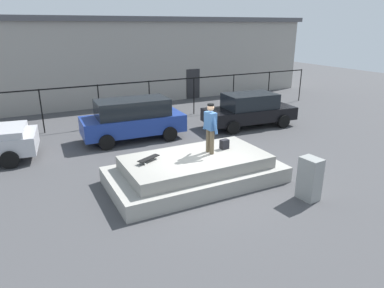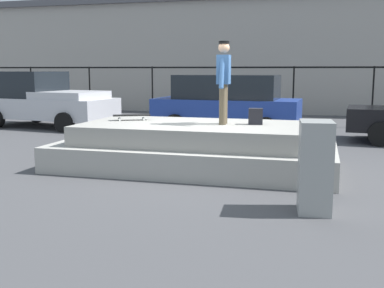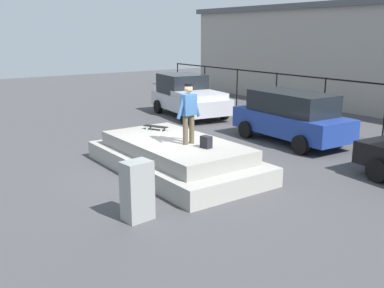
{
  "view_description": "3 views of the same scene",
  "coord_description": "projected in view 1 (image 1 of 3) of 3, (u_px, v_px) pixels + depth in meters",
  "views": [
    {
      "loc": [
        -4.95,
        -8.9,
        4.87
      ],
      "look_at": [
        0.39,
        1.45,
        0.82
      ],
      "focal_mm": 32.25,
      "sensor_mm": 36.0,
      "label": 1
    },
    {
      "loc": [
        2.29,
        -8.97,
        1.97
      ],
      "look_at": [
        -0.43,
        0.96,
        0.34
      ],
      "focal_mm": 44.0,
      "sensor_mm": 36.0,
      "label": 2
    },
    {
      "loc": [
        9.96,
        -6.51,
        3.84
      ],
      "look_at": [
        -0.07,
        0.7,
        0.71
      ],
      "focal_mm": 41.29,
      "sensor_mm": 36.0,
      "label": 3
    }
  ],
  "objects": [
    {
      "name": "skateboarder",
      "position": [
        210.0,
        125.0,
        10.99
      ],
      "size": [
        0.27,
        0.8,
        1.63
      ],
      "color": "brown",
      "rests_on": "concrete_ledge"
    },
    {
      "name": "warehouse_building",
      "position": [
        91.0,
        58.0,
        23.68
      ],
      "size": [
        30.59,
        7.82,
        5.34
      ],
      "color": "gray",
      "rests_on": "ground_plane"
    },
    {
      "name": "utility_box",
      "position": [
        310.0,
        179.0,
        9.98
      ],
      "size": [
        0.5,
        0.64,
        1.28
      ],
      "primitive_type": "cube",
      "rotation": [
        0.0,
        0.0,
        0.1
      ],
      "color": "gray",
      "rests_on": "ground_plane"
    },
    {
      "name": "ground_plane",
      "position": [
        202.0,
        183.0,
        11.21
      ],
      "size": [
        60.0,
        60.0,
        0.0
      ],
      "primitive_type": "plane",
      "color": "#424244"
    },
    {
      "name": "car_black_sedan_far",
      "position": [
        249.0,
        110.0,
        17.2
      ],
      "size": [
        4.7,
        2.34,
        1.65
      ],
      "color": "black",
      "rests_on": "ground_plane"
    },
    {
      "name": "fence_row",
      "position": [
        125.0,
        94.0,
        17.62
      ],
      "size": [
        24.06,
        0.06,
        2.09
      ],
      "color": "black",
      "rests_on": "ground_plane"
    },
    {
      "name": "skateboard",
      "position": [
        149.0,
        158.0,
        10.54
      ],
      "size": [
        0.8,
        0.53,
        0.12
      ],
      "color": "black",
      "rests_on": "concrete_ledge"
    },
    {
      "name": "concrete_ledge",
      "position": [
        196.0,
        170.0,
        11.15
      ],
      "size": [
        5.55,
        2.91,
        0.89
      ],
      "color": "#9E9B93",
      "rests_on": "ground_plane"
    },
    {
      "name": "car_blue_hatchback_mid",
      "position": [
        133.0,
        118.0,
        15.18
      ],
      "size": [
        4.52,
        2.2,
        1.81
      ],
      "color": "navy",
      "rests_on": "ground_plane"
    },
    {
      "name": "backpack",
      "position": [
        224.0,
        144.0,
        11.62
      ],
      "size": [
        0.3,
        0.23,
        0.32
      ],
      "primitive_type": "cube",
      "rotation": [
        0.0,
        0.0,
        0.11
      ],
      "color": "black",
      "rests_on": "concrete_ledge"
    }
  ]
}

